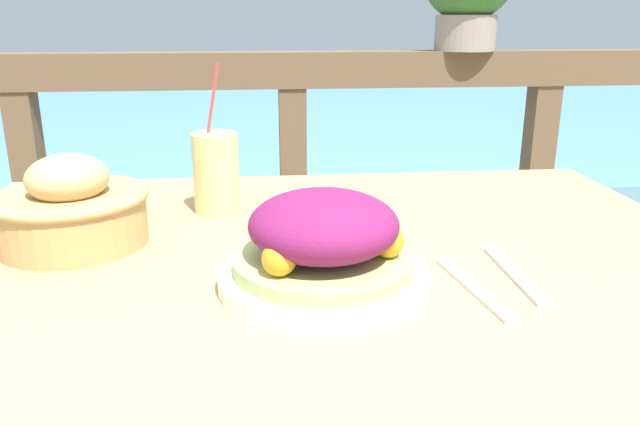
# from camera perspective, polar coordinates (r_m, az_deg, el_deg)

# --- Properties ---
(patio_table) EXTENTS (1.15, 0.89, 0.77)m
(patio_table) POSITION_cam_1_polar(r_m,az_deg,el_deg) (0.91, 0.53, -9.56)
(patio_table) COLOR tan
(patio_table) RESTS_ON ground_plane
(railing_fence) EXTENTS (2.80, 0.08, 0.99)m
(railing_fence) POSITION_cam_1_polar(r_m,az_deg,el_deg) (1.68, -2.47, 4.18)
(railing_fence) COLOR brown
(railing_fence) RESTS_ON ground_plane
(sea_backdrop) EXTENTS (12.00, 4.00, 0.46)m
(sea_backdrop) POSITION_cam_1_polar(r_m,az_deg,el_deg) (4.22, -4.30, 6.18)
(sea_backdrop) COLOR #568EA8
(sea_backdrop) RESTS_ON ground_plane
(salad_plate) EXTENTS (0.26, 0.26, 0.12)m
(salad_plate) POSITION_cam_1_polar(r_m,az_deg,el_deg) (0.76, 0.32, -3.00)
(salad_plate) COLOR white
(salad_plate) RESTS_ON patio_table
(drink_glass) EXTENTS (0.08, 0.08, 0.24)m
(drink_glass) POSITION_cam_1_polar(r_m,az_deg,el_deg) (1.05, -9.47, 3.71)
(drink_glass) COLOR #DBCC7F
(drink_glass) RESTS_ON patio_table
(bread_basket) EXTENTS (0.22, 0.22, 0.13)m
(bread_basket) POSITION_cam_1_polar(r_m,az_deg,el_deg) (0.96, -21.79, 0.41)
(bread_basket) COLOR tan
(bread_basket) RESTS_ON patio_table
(fork) EXTENTS (0.04, 0.18, 0.00)m
(fork) POSITION_cam_1_polar(r_m,az_deg,el_deg) (0.78, 13.85, -6.62)
(fork) COLOR silver
(fork) RESTS_ON patio_table
(knife) EXTENTS (0.02, 0.18, 0.00)m
(knife) POSITION_cam_1_polar(r_m,az_deg,el_deg) (0.84, 17.30, -5.28)
(knife) COLOR silver
(knife) RESTS_ON patio_table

